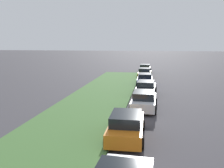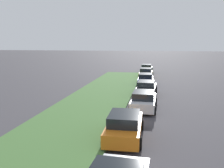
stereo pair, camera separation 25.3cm
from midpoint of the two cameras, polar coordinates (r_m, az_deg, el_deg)
grass_median at (r=13.65m, az=-13.09°, el=-12.82°), size 60.00×6.00×0.12m
parked_car_orange at (r=13.56m, az=3.46°, el=-9.78°), size 4.34×2.10×1.47m
parked_car_white at (r=19.37m, az=7.78°, el=-3.86°), size 4.34×2.10×1.47m
parked_car_black at (r=24.49m, az=8.32°, el=-1.01°), size 4.38×2.17×1.47m
parked_car_blue at (r=30.27m, az=8.10°, el=1.05°), size 4.35×2.12×1.47m
parked_car_yellow at (r=36.69m, az=8.15°, el=2.56°), size 4.35×2.12×1.47m
parked_car_green at (r=42.84m, az=8.27°, el=3.58°), size 4.35×2.12×1.47m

